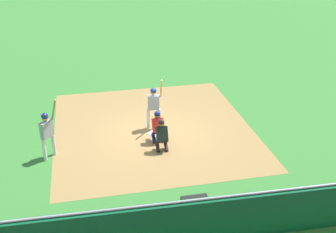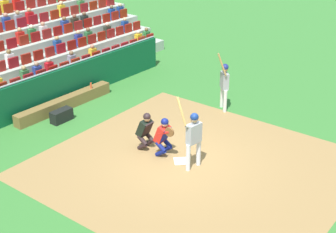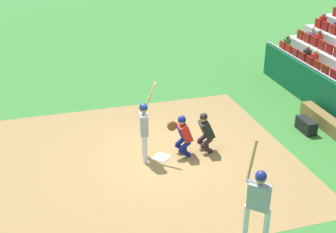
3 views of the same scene
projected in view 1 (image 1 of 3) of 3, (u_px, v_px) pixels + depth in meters
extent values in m
plane|color=#33702E|center=(154.00, 133.00, 16.95)|extent=(160.00, 160.00, 0.00)
cube|color=olive|center=(153.00, 128.00, 17.39)|extent=(8.28, 8.91, 0.01)
cube|color=white|center=(154.00, 133.00, 16.94)|extent=(0.62, 0.62, 0.02)
cylinder|color=silver|center=(148.00, 119.00, 17.20)|extent=(0.14, 0.14, 0.85)
cylinder|color=silver|center=(159.00, 118.00, 17.22)|extent=(0.14, 0.14, 0.85)
cube|color=#92959F|center=(154.00, 102.00, 16.89)|extent=(0.49, 0.28, 0.61)
sphere|color=#9F7E5B|center=(153.00, 92.00, 16.69)|extent=(0.22, 0.22, 0.22)
sphere|color=navy|center=(153.00, 91.00, 16.66)|extent=(0.25, 0.25, 0.25)
cylinder|color=#92959F|center=(155.00, 96.00, 16.74)|extent=(0.50, 0.20, 0.14)
cylinder|color=#92959F|center=(159.00, 96.00, 16.75)|extent=(0.18, 0.16, 0.13)
cylinder|color=tan|center=(161.00, 88.00, 16.39)|extent=(0.09, 0.40, 0.83)
sphere|color=black|center=(161.00, 96.00, 16.72)|extent=(0.06, 0.06, 0.06)
cylinder|color=navy|center=(154.00, 138.00, 16.26)|extent=(0.17, 0.39, 0.34)
cylinder|color=navy|center=(154.00, 133.00, 16.17)|extent=(0.17, 0.39, 0.33)
cylinder|color=navy|center=(162.00, 137.00, 16.34)|extent=(0.17, 0.39, 0.34)
cylinder|color=navy|center=(162.00, 132.00, 16.24)|extent=(0.17, 0.39, 0.33)
cube|color=red|center=(158.00, 125.00, 16.00)|extent=(0.45, 0.45, 0.60)
cube|color=navy|center=(157.00, 124.00, 16.10)|extent=(0.39, 0.24, 0.45)
sphere|color=#A87A5A|center=(157.00, 116.00, 15.92)|extent=(0.22, 0.22, 0.22)
cube|color=black|center=(157.00, 116.00, 15.92)|extent=(0.21, 0.12, 0.20)
sphere|color=navy|center=(157.00, 114.00, 15.89)|extent=(0.24, 0.24, 0.24)
cylinder|color=brown|center=(159.00, 116.00, 16.24)|extent=(0.09, 0.30, 0.30)
cylinder|color=red|center=(161.00, 119.00, 16.12)|extent=(0.18, 0.40, 0.22)
cylinder|color=black|center=(158.00, 147.00, 15.65)|extent=(0.15, 0.39, 0.34)
cylinder|color=black|center=(158.00, 142.00, 15.56)|extent=(0.15, 0.38, 0.33)
cylinder|color=black|center=(166.00, 146.00, 15.71)|extent=(0.15, 0.39, 0.34)
cylinder|color=black|center=(166.00, 141.00, 15.61)|extent=(0.15, 0.38, 0.33)
cube|color=black|center=(162.00, 134.00, 15.39)|extent=(0.43, 0.45, 0.60)
cube|color=black|center=(161.00, 132.00, 15.50)|extent=(0.38, 0.24, 0.44)
sphere|color=#AE7D4F|center=(161.00, 124.00, 15.33)|extent=(0.22, 0.22, 0.22)
cube|color=black|center=(161.00, 124.00, 15.33)|extent=(0.20, 0.12, 0.20)
sphere|color=black|center=(161.00, 122.00, 15.30)|extent=(0.24, 0.24, 0.24)
cube|color=#0C4C2C|center=(190.00, 223.00, 11.04)|extent=(12.22, 0.24, 1.36)
cylinder|color=gray|center=(191.00, 201.00, 10.73)|extent=(12.22, 0.07, 0.07)
cube|color=brown|center=(174.00, 224.00, 11.68)|extent=(4.31, 0.40, 0.44)
cylinder|color=#D94828|center=(127.00, 219.00, 11.39)|extent=(0.07, 0.07, 0.22)
cube|color=black|center=(195.00, 204.00, 12.48)|extent=(0.81, 0.37, 0.44)
cylinder|color=silver|center=(44.00, 150.00, 14.93)|extent=(0.18, 0.18, 0.86)
cylinder|color=silver|center=(54.00, 144.00, 15.28)|extent=(0.18, 0.18, 0.86)
cube|color=gray|center=(47.00, 129.00, 14.79)|extent=(0.48, 0.50, 0.61)
sphere|color=#AF7A50|center=(45.00, 118.00, 14.59)|extent=(0.22, 0.22, 0.22)
sphere|color=navy|center=(45.00, 116.00, 14.56)|extent=(0.25, 0.25, 0.25)
cylinder|color=gray|center=(47.00, 122.00, 14.69)|extent=(0.43, 0.40, 0.14)
cylinder|color=gray|center=(51.00, 120.00, 14.83)|extent=(0.18, 0.14, 0.13)
cylinder|color=#B0874C|center=(54.00, 109.00, 14.58)|extent=(0.28, 0.32, 0.84)
sphere|color=black|center=(53.00, 119.00, 14.85)|extent=(0.06, 0.06, 0.06)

